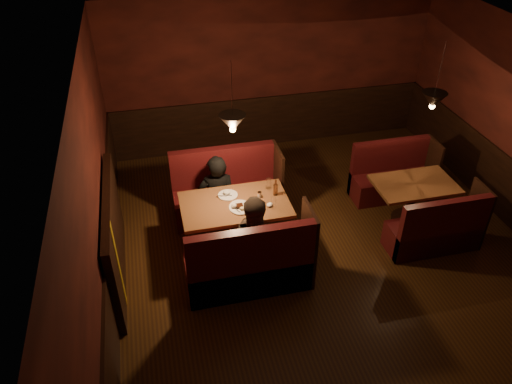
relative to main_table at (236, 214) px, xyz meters
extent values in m
cube|color=#382011|center=(1.25, -0.57, -0.63)|extent=(6.00, 7.00, 0.01)
cube|color=black|center=(1.25, -0.57, 2.28)|extent=(6.00, 7.00, 0.01)
cube|color=black|center=(1.25, 2.93, 0.83)|extent=(6.00, 0.01, 2.90)
cube|color=black|center=(-1.76, -0.57, 0.83)|extent=(0.01, 7.00, 2.90)
cube|color=black|center=(1.25, 2.91, -0.12)|extent=(6.00, 0.04, 1.00)
cube|color=black|center=(-1.73, -0.57, -0.12)|extent=(0.04, 7.00, 1.00)
cube|color=black|center=(-1.67, -0.17, 0.03)|extent=(0.10, 2.20, 1.30)
cube|color=gold|center=(-1.62, -0.72, 0.03)|extent=(0.01, 0.12, 1.30)
cylinder|color=#333333|center=(-0.02, 0.00, 1.83)|extent=(0.01, 0.01, 0.80)
cone|color=black|center=(-0.02, 0.00, 1.43)|extent=(0.34, 0.34, 0.22)
sphere|color=#FFBF72|center=(-0.02, 0.00, 1.34)|extent=(0.08, 0.08, 0.08)
cylinder|color=#333333|center=(2.76, 0.03, 1.83)|extent=(0.01, 0.01, 0.80)
cone|color=black|center=(2.76, 0.03, 1.43)|extent=(0.34, 0.34, 0.22)
sphere|color=#FFBF72|center=(2.76, 0.03, 1.34)|extent=(0.08, 0.08, 0.08)
cube|color=#55341B|center=(-0.02, 0.00, 0.16)|extent=(1.51, 0.92, 0.05)
cylinder|color=black|center=(-0.02, 0.00, -0.25)|extent=(0.15, 0.15, 0.75)
cylinder|color=black|center=(-0.02, 0.00, -0.60)|extent=(0.60, 0.60, 0.04)
cylinder|color=silver|center=(0.03, -0.12, 0.19)|extent=(0.30, 0.30, 0.02)
cube|color=black|center=(0.02, -0.13, 0.22)|extent=(0.10, 0.09, 0.04)
ellipsoid|color=silver|center=(-0.05, -0.12, 0.23)|extent=(0.08, 0.08, 0.06)
cube|color=tan|center=(0.06, -0.18, 0.22)|extent=(0.09, 0.09, 0.03)
cylinder|color=silver|center=(-0.02, -0.20, 0.21)|extent=(0.07, 0.13, 0.01)
cylinder|color=silver|center=(-0.08, 0.20, 0.19)|extent=(0.28, 0.28, 0.02)
ellipsoid|color=beige|center=(-0.09, 0.23, 0.23)|extent=(0.11, 0.11, 0.06)
cube|color=silver|center=(-0.14, 0.18, 0.20)|extent=(0.22, 0.05, 0.00)
cylinder|color=white|center=(0.35, 0.06, 0.23)|extent=(0.06, 0.06, 0.09)
cylinder|color=white|center=(0.53, 0.25, 0.27)|extent=(0.08, 0.08, 0.16)
cylinder|color=white|center=(0.48, -0.23, 0.27)|extent=(0.08, 0.08, 0.16)
cylinder|color=#47230F|center=(0.58, 0.07, 0.27)|extent=(0.06, 0.06, 0.17)
cylinder|color=#47230F|center=(0.58, 0.07, 0.40)|extent=(0.03, 0.03, 0.08)
ellipsoid|color=white|center=(0.44, -0.18, 0.21)|extent=(0.12, 0.12, 0.05)
cube|color=#400C0F|center=(-0.02, 0.78, -0.38)|extent=(1.62, 0.59, 0.48)
cube|color=#400C0F|center=(-0.02, 1.01, -0.06)|extent=(1.62, 0.13, 1.13)
cube|color=black|center=(0.81, 0.78, -0.06)|extent=(0.04, 0.59, 1.13)
cube|color=#400C0F|center=(-0.02, -0.78, -0.38)|extent=(1.62, 0.59, 0.48)
cube|color=#400C0F|center=(-0.02, -1.01, -0.06)|extent=(1.62, 0.13, 1.13)
cube|color=black|center=(0.81, -0.78, -0.06)|extent=(0.04, 0.59, 1.13)
cube|color=#55341B|center=(2.76, 0.03, 0.05)|extent=(1.22, 0.78, 0.05)
cylinder|color=black|center=(2.76, 0.03, -0.30)|extent=(0.13, 0.13, 0.64)
cylinder|color=black|center=(2.76, 0.03, -0.60)|extent=(0.52, 0.52, 0.04)
cube|color=#400C0F|center=(2.76, 0.70, -0.42)|extent=(1.32, 0.51, 0.41)
cube|color=#400C0F|center=(2.76, 0.90, -0.14)|extent=(1.32, 0.11, 0.97)
cube|color=black|center=(3.44, 0.70, -0.14)|extent=(0.04, 0.51, 0.97)
cube|color=#400C0F|center=(2.76, -0.64, -0.42)|extent=(1.32, 0.51, 0.41)
cube|color=#400C0F|center=(2.76, -0.83, -0.14)|extent=(1.32, 0.11, 0.97)
cube|color=black|center=(3.44, -0.64, -0.14)|extent=(0.04, 0.51, 0.97)
imported|color=black|center=(-0.18, 0.59, 0.17)|extent=(0.60, 0.41, 1.59)
imported|color=black|center=(0.17, -0.57, 0.17)|extent=(0.86, 0.73, 1.58)
camera|label=1|loc=(-1.01, -5.49, 4.28)|focal=35.00mm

